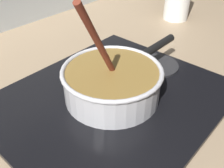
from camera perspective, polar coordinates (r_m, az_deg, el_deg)
name	(u,v)px	position (r m, az deg, el deg)	size (l,w,h in m)	color
hob_plate	(112,98)	(0.65, 0.00, -3.23)	(0.56, 0.48, 0.01)	black
burner_ring	(112,95)	(0.64, 0.00, -2.53)	(0.17, 0.17, 0.01)	#592D0C
spare_burner	(156,65)	(0.77, 9.77, 4.21)	(0.13, 0.13, 0.01)	#262628
cooking_pan	(112,82)	(0.62, 0.09, 0.48)	(0.39, 0.24, 0.28)	silver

